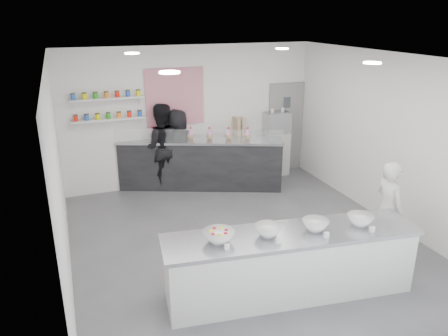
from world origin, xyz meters
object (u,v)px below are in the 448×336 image
at_px(staff_left, 161,147).
at_px(staff_right, 178,148).
at_px(espresso_machine, 277,122).
at_px(woman_prep, 388,209).
at_px(prep_counter, 290,264).
at_px(back_bar, 201,163).
at_px(espresso_ledge, 259,154).

height_order(staff_left, staff_right, staff_left).
distance_m(espresso_machine, woman_prep, 3.90).
bearing_deg(staff_right, woman_prep, 106.31).
height_order(prep_counter, staff_left, staff_left).
xyz_separation_m(back_bar, staff_left, (-0.79, 0.25, 0.39)).
distance_m(woman_prep, staff_right, 4.55).
xyz_separation_m(espresso_ledge, staff_left, (-2.28, 0.06, 0.41)).
height_order(woman_prep, staff_right, staff_right).
height_order(espresso_machine, staff_left, staff_left).
distance_m(espresso_ledge, woman_prep, 3.89).
relative_size(espresso_machine, woman_prep, 0.37).
relative_size(back_bar, espresso_ledge, 2.48).
relative_size(espresso_ledge, staff_left, 0.76).
relative_size(prep_counter, woman_prep, 2.22).
relative_size(prep_counter, staff_right, 1.98).
distance_m(back_bar, espresso_machine, 2.05).
relative_size(woman_prep, staff_left, 0.82).
height_order(prep_counter, espresso_machine, espresso_machine).
bearing_deg(staff_right, espresso_ledge, 164.19).
relative_size(espresso_machine, staff_left, 0.30).
bearing_deg(espresso_ledge, espresso_machine, 0.00).
height_order(back_bar, staff_left, staff_left).
distance_m(prep_counter, woman_prep, 2.00).
bearing_deg(staff_right, back_bar, 135.87).
xyz_separation_m(prep_counter, back_bar, (0.06, 4.10, 0.08)).
bearing_deg(prep_counter, espresso_ledge, 77.38).
xyz_separation_m(woman_prep, staff_right, (-2.30, 3.92, 0.09)).
bearing_deg(staff_left, woman_prep, 131.59).
bearing_deg(staff_right, staff_left, -14.11).
xyz_separation_m(staff_left, staff_right, (0.36, 0.00, -0.07)).
distance_m(prep_counter, staff_right, 4.39).
xyz_separation_m(back_bar, staff_right, (-0.43, 0.25, 0.31)).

